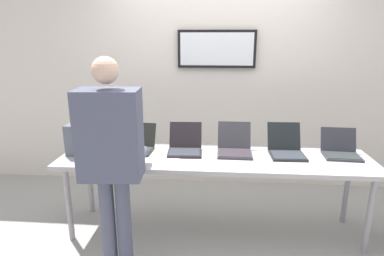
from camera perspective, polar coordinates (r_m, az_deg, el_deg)
name	(u,v)px	position (r m, az deg, el deg)	size (l,w,h in m)	color
ground	(213,231)	(3.31, 3.78, -17.68)	(8.00, 8.00, 0.04)	#9F9F9A
back_wall	(217,79)	(3.93, 4.39, 8.68)	(8.00, 0.11, 2.63)	silver
workbench	(215,162)	(2.98, 4.03, -5.95)	(2.80, 0.70, 0.76)	#A8A4A6
equipment_box	(91,136)	(3.21, -17.33, -1.34)	(0.35, 0.40, 0.28)	#515863
laptop_station_0	(137,144)	(3.15, -9.62, -2.85)	(0.33, 0.35, 0.23)	#262824
laptop_station_1	(185,146)	(3.06, -1.24, -3.11)	(0.33, 0.38, 0.25)	black
laptop_station_2	(234,146)	(3.07, 7.47, -3.20)	(0.32, 0.39, 0.25)	#343339
laptop_station_3	(286,148)	(3.12, 16.21, -3.36)	(0.32, 0.39, 0.26)	black
laptop_station_4	(340,150)	(3.26, 24.65, -3.48)	(0.33, 0.33, 0.23)	#33353E
person	(111,150)	(2.41, -14.02, -3.78)	(0.46, 0.61, 1.68)	#4D5066
paper_sheet	(167,162)	(2.83, -4.41, -5.97)	(0.22, 0.30, 0.00)	white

